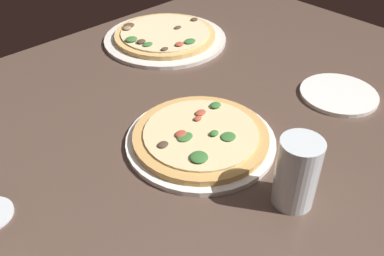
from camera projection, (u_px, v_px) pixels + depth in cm
name	position (u px, v px, depth cm)	size (l,w,h in cm)	color
dining_table	(184.00, 147.00, 80.77)	(150.00, 110.00, 4.00)	brown
pizza_main	(201.00, 138.00, 77.85)	(27.80, 27.80, 3.36)	white
pizza_side	(165.00, 37.00, 112.12)	(32.34, 32.34, 3.40)	silver
water_glass	(296.00, 176.00, 63.97)	(6.61, 6.61, 11.93)	silver
side_plate	(339.00, 94.00, 91.01)	(16.55, 16.55, 0.90)	white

